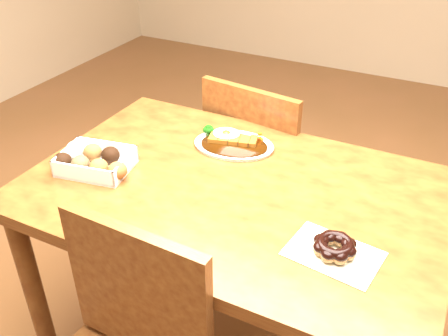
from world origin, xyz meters
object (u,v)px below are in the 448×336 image
at_px(pon_de_ring, 334,247).
at_px(table, 234,214).
at_px(chair_far, 264,168).
at_px(katsu_curry_plate, 233,143).
at_px(donut_box, 94,161).

bearing_deg(pon_de_ring, table, 156.12).
relative_size(table, chair_far, 1.38).
relative_size(chair_far, katsu_curry_plate, 3.03).
height_order(table, chair_far, chair_far).
bearing_deg(katsu_curry_plate, donut_box, -134.81).
xyz_separation_m(table, pon_de_ring, (0.34, -0.15, 0.12)).
relative_size(table, donut_box, 4.80).
distance_m(table, katsu_curry_plate, 0.26).
height_order(katsu_curry_plate, donut_box, donut_box).
height_order(table, katsu_curry_plate, katsu_curry_plate).
bearing_deg(table, pon_de_ring, -23.88).
xyz_separation_m(table, chair_far, (-0.12, 0.54, -0.17)).
bearing_deg(table, katsu_curry_plate, 117.52).
distance_m(katsu_curry_plate, pon_de_ring, 0.57).
distance_m(table, donut_box, 0.45).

